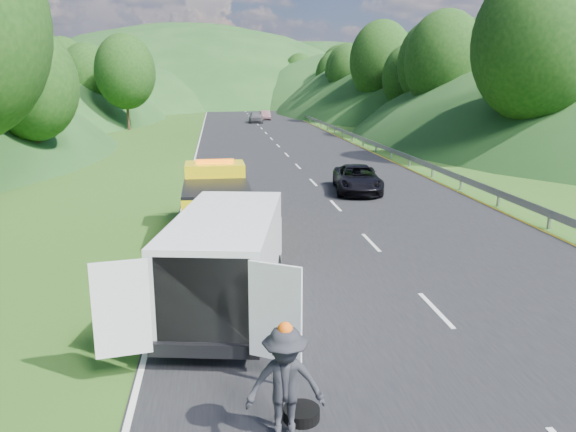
{
  "coord_description": "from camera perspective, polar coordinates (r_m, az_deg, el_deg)",
  "views": [
    {
      "loc": [
        -2.29,
        -14.43,
        5.59
      ],
      "look_at": [
        -0.07,
        3.07,
        1.3
      ],
      "focal_mm": 35.0,
      "sensor_mm": 36.0,
      "label": 1
    }
  ],
  "objects": [
    {
      "name": "dist_car_a",
      "position": [
        76.16,
        -3.29,
        9.44
      ],
      "size": [
        1.7,
        4.22,
        1.44
      ],
      "primitive_type": "imported",
      "color": "#56545A",
      "rests_on": "ground"
    },
    {
      "name": "suitcase",
      "position": [
        16.42,
        -17.14,
        -5.88
      ],
      "size": [
        0.35,
        0.21,
        0.54
      ],
      "primitive_type": "cube",
      "rotation": [
        0.0,
        0.0,
        -0.08
      ],
      "color": "#5D5946",
      "rests_on": "ground"
    },
    {
      "name": "passing_suv",
      "position": [
        28.92,
        7.01,
        2.42
      ],
      "size": [
        2.87,
        5.09,
        1.34
      ],
      "primitive_type": "imported",
      "rotation": [
        0.0,
        0.0,
        -0.14
      ],
      "color": "black",
      "rests_on": "ground"
    },
    {
      "name": "tree_line_left",
      "position": [
        76.49,
        -20.07,
        8.67
      ],
      "size": [
        14.0,
        140.0,
        14.0
      ],
      "primitive_type": null,
      "color": "#2A5017",
      "rests_on": "ground"
    },
    {
      "name": "guardrail",
      "position": [
        68.34,
        3.45,
        8.96
      ],
      "size": [
        0.06,
        140.0,
        1.52
      ],
      "primitive_type": "cube",
      "color": "gray",
      "rests_on": "ground"
    },
    {
      "name": "white_van",
      "position": [
        13.76,
        -6.13,
        -4.11
      ],
      "size": [
        4.21,
        7.42,
        2.49
      ],
      "rotation": [
        0.0,
        0.0,
        -0.18
      ],
      "color": "black",
      "rests_on": "ground"
    },
    {
      "name": "tree_line_right",
      "position": [
        78.81,
        11.66,
        9.33
      ],
      "size": [
        14.0,
        140.0,
        14.0
      ],
      "primitive_type": null,
      "color": "#2A5017",
      "rests_on": "ground"
    },
    {
      "name": "dist_car_c",
      "position": [
        107.91,
        -4.69,
        10.66
      ],
      "size": [
        1.94,
        4.78,
        1.39
      ],
      "primitive_type": "imported",
      "color": "#A35851",
      "rests_on": "ground"
    },
    {
      "name": "tow_truck",
      "position": [
        20.83,
        -7.31,
        1.63
      ],
      "size": [
        2.44,
        6.16,
        2.63
      ],
      "rotation": [
        0.0,
        0.0,
        0.02
      ],
      "color": "black",
      "rests_on": "ground"
    },
    {
      "name": "hills_backdrop",
      "position": [
        149.5,
        -3.93,
        11.5
      ],
      "size": [
        201.0,
        288.6,
        44.0
      ],
      "primitive_type": null,
      "color": "#2D5B23",
      "rests_on": "ground"
    },
    {
      "name": "spare_tire",
      "position": [
        10.08,
        1.38,
        -20.01
      ],
      "size": [
        0.62,
        0.62,
        0.2
      ],
      "primitive_type": "cylinder",
      "color": "black",
      "rests_on": "ground"
    },
    {
      "name": "road_surface",
      "position": [
        54.97,
        -1.69,
        7.84
      ],
      "size": [
        14.0,
        200.0,
        0.02
      ],
      "primitive_type": "cube",
      "color": "black",
      "rests_on": "ground"
    },
    {
      "name": "woman",
      "position": [
        15.58,
        -11.25,
        -7.64
      ],
      "size": [
        0.47,
        0.62,
        1.62
      ],
      "primitive_type": "imported",
      "rotation": [
        0.0,
        0.0,
        1.64
      ],
      "color": "white",
      "rests_on": "ground"
    },
    {
      "name": "dist_car_b",
      "position": [
        81.81,
        -2.32,
        9.74
      ],
      "size": [
        1.34,
        3.85,
        1.27
      ],
      "primitive_type": "imported",
      "color": "brown",
      "rests_on": "ground"
    },
    {
      "name": "child",
      "position": [
        15.93,
        -8.49,
        -7.03
      ],
      "size": [
        0.54,
        0.5,
        0.89
      ],
      "primitive_type": "imported",
      "rotation": [
        0.0,
        0.0,
        -0.48
      ],
      "color": "#D5C471",
      "rests_on": "ground"
    },
    {
      "name": "ground",
      "position": [
        15.65,
        1.66,
        -7.27
      ],
      "size": [
        320.0,
        320.0,
        0.0
      ],
      "primitive_type": "plane",
      "color": "#38661E",
      "rests_on": "ground"
    }
  ]
}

